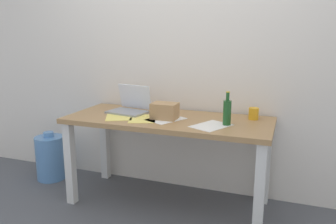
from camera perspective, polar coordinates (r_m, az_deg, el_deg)
name	(u,v)px	position (r m, az deg, el deg)	size (l,w,h in m)	color
ground_plane	(168,202)	(3.05, 0.00, -14.99)	(8.00, 8.00, 0.00)	#515459
back_wall	(184,49)	(3.08, 2.64, 10.54)	(5.20, 0.08, 2.60)	silver
desk	(168,131)	(2.80, 0.00, -3.15)	(1.68, 0.69, 0.76)	#A37A4C
laptop_left	(130,107)	(2.99, -6.42, 0.92)	(0.37, 0.31, 0.24)	gray
beer_bottle	(227,112)	(2.57, 9.97, 0.02)	(0.06, 0.06, 0.26)	#1E5123
computer_mouse	(162,111)	(2.97, -1.05, 0.26)	(0.06, 0.10, 0.03)	#724799
cardboard_box	(165,111)	(2.73, -0.57, 0.16)	(0.20, 0.16, 0.13)	tan
coffee_mug	(254,114)	(2.81, 14.27, -0.27)	(0.08, 0.08, 0.10)	gold
paper_sheet_front_right	(211,126)	(2.55, 7.30, -2.32)	(0.21, 0.30, 0.00)	white
paper_sheet_center	(166,119)	(2.73, -0.34, -1.22)	(0.21, 0.30, 0.00)	white
paper_yellow_folder	(143,119)	(2.76, -4.25, -1.12)	(0.21, 0.30, 0.00)	#F4E06B
paper_sheet_front_left	(119,116)	(2.85, -8.28, -0.75)	(0.21, 0.30, 0.00)	#F4E06B
water_cooler_jug	(50,157)	(3.62, -19.28, -7.26)	(0.28, 0.28, 0.49)	#598CC6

